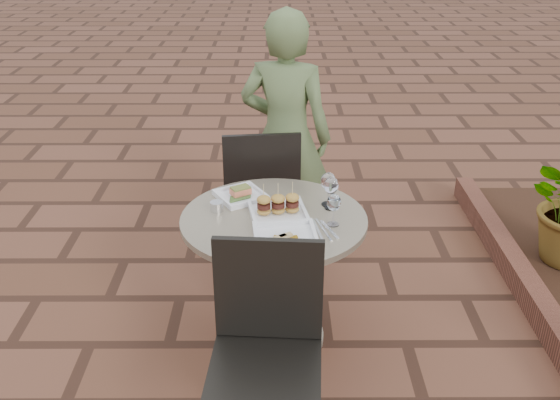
{
  "coord_description": "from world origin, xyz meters",
  "views": [
    {
      "loc": [
        0.16,
        -2.6,
        2.13
      ],
      "look_at": [
        0.17,
        0.05,
        0.82
      ],
      "focal_mm": 40.0,
      "sensor_mm": 36.0,
      "label": 1
    }
  ],
  "objects_px": {
    "cafe_table": "(274,260)",
    "chair_far": "(261,189)",
    "plate_salmon": "(241,195)",
    "plate_tuna": "(285,238)",
    "diner": "(286,137)",
    "plate_sliders": "(278,208)",
    "chair_near": "(267,336)"
  },
  "relations": [
    {
      "from": "chair_far",
      "to": "plate_tuna",
      "type": "xyz_separation_m",
      "value": [
        0.13,
        -0.93,
        0.2
      ]
    },
    {
      "from": "diner",
      "to": "plate_tuna",
      "type": "height_order",
      "value": "diner"
    },
    {
      "from": "cafe_table",
      "to": "plate_tuna",
      "type": "xyz_separation_m",
      "value": [
        0.05,
        -0.23,
        0.26
      ]
    },
    {
      "from": "diner",
      "to": "plate_salmon",
      "type": "bearing_deg",
      "value": 86.45
    },
    {
      "from": "plate_tuna",
      "to": "chair_near",
      "type": "bearing_deg",
      "value": -100.29
    },
    {
      "from": "diner",
      "to": "plate_sliders",
      "type": "xyz_separation_m",
      "value": [
        -0.05,
        -0.94,
        -0.01
      ]
    },
    {
      "from": "diner",
      "to": "cafe_table",
      "type": "bearing_deg",
      "value": 100.03
    },
    {
      "from": "chair_far",
      "to": "plate_salmon",
      "type": "distance_m",
      "value": 0.54
    },
    {
      "from": "chair_far",
      "to": "plate_tuna",
      "type": "bearing_deg",
      "value": 92.46
    },
    {
      "from": "chair_far",
      "to": "plate_sliders",
      "type": "height_order",
      "value": "chair_far"
    },
    {
      "from": "diner",
      "to": "plate_tuna",
      "type": "distance_m",
      "value": 1.19
    },
    {
      "from": "plate_sliders",
      "to": "plate_tuna",
      "type": "relative_size",
      "value": 1.0
    },
    {
      "from": "cafe_table",
      "to": "plate_salmon",
      "type": "xyz_separation_m",
      "value": [
        -0.17,
        0.21,
        0.26
      ]
    },
    {
      "from": "chair_far",
      "to": "chair_near",
      "type": "bearing_deg",
      "value": 86.56
    },
    {
      "from": "chair_near",
      "to": "plate_sliders",
      "type": "distance_m",
      "value": 0.72
    },
    {
      "from": "chair_near",
      "to": "plate_sliders",
      "type": "relative_size",
      "value": 3.04
    },
    {
      "from": "diner",
      "to": "plate_tuna",
      "type": "xyz_separation_m",
      "value": [
        -0.02,
        -1.19,
        -0.03
      ]
    },
    {
      "from": "chair_near",
      "to": "plate_tuna",
      "type": "bearing_deg",
      "value": 83.68
    },
    {
      "from": "cafe_table",
      "to": "plate_tuna",
      "type": "height_order",
      "value": "plate_tuna"
    },
    {
      "from": "plate_sliders",
      "to": "plate_tuna",
      "type": "height_order",
      "value": "plate_sliders"
    },
    {
      "from": "plate_tuna",
      "to": "diner",
      "type": "bearing_deg",
      "value": 89.25
    },
    {
      "from": "chair_far",
      "to": "diner",
      "type": "height_order",
      "value": "diner"
    },
    {
      "from": "diner",
      "to": "plate_sliders",
      "type": "bearing_deg",
      "value": 101.23
    },
    {
      "from": "plate_salmon",
      "to": "plate_tuna",
      "type": "bearing_deg",
      "value": -63.11
    },
    {
      "from": "diner",
      "to": "plate_tuna",
      "type": "bearing_deg",
      "value": 103.41
    },
    {
      "from": "diner",
      "to": "plate_salmon",
      "type": "xyz_separation_m",
      "value": [
        -0.24,
        -0.75,
        -0.03
      ]
    },
    {
      "from": "cafe_table",
      "to": "diner",
      "type": "height_order",
      "value": "diner"
    },
    {
      "from": "diner",
      "to": "plate_tuna",
      "type": "relative_size",
      "value": 5.07
    },
    {
      "from": "cafe_table",
      "to": "diner",
      "type": "xyz_separation_m",
      "value": [
        0.07,
        0.96,
        0.3
      ]
    },
    {
      "from": "cafe_table",
      "to": "chair_far",
      "type": "xyz_separation_m",
      "value": [
        -0.08,
        0.7,
        0.07
      ]
    },
    {
      "from": "chair_far",
      "to": "plate_sliders",
      "type": "distance_m",
      "value": 0.73
    },
    {
      "from": "plate_salmon",
      "to": "diner",
      "type": "bearing_deg",
      "value": 72.29
    }
  ]
}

